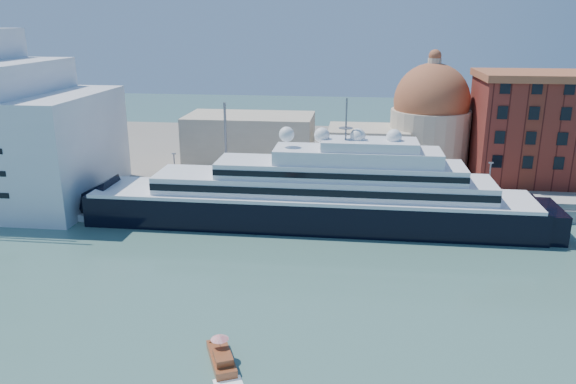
# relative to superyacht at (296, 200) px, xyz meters

# --- Properties ---
(ground) EXTENTS (400.00, 400.00, 0.00)m
(ground) POSITION_rel_superyacht_xyz_m (5.09, -23.00, -4.65)
(ground) COLOR #3D6960
(ground) RESTS_ON ground
(quay) EXTENTS (180.00, 10.00, 2.50)m
(quay) POSITION_rel_superyacht_xyz_m (5.09, 11.00, -3.40)
(quay) COLOR gray
(quay) RESTS_ON ground
(land) EXTENTS (260.00, 72.00, 2.00)m
(land) POSITION_rel_superyacht_xyz_m (5.09, 52.00, -3.65)
(land) COLOR slate
(land) RESTS_ON ground
(quay_fence) EXTENTS (180.00, 0.10, 1.20)m
(quay_fence) POSITION_rel_superyacht_xyz_m (5.09, 6.50, -1.55)
(quay_fence) COLOR slate
(quay_fence) RESTS_ON quay
(superyacht) EXTENTS (90.13, 12.50, 26.94)m
(superyacht) POSITION_rel_superyacht_xyz_m (0.00, 0.00, 0.00)
(superyacht) COLOR black
(superyacht) RESTS_ON ground
(service_barge) EXTENTS (10.82, 4.70, 2.36)m
(service_barge) POSITION_rel_superyacht_xyz_m (-34.36, -2.61, -3.97)
(service_barge) COLOR white
(service_barge) RESTS_ON ground
(water_taxi) EXTENTS (4.76, 7.05, 3.19)m
(water_taxi) POSITION_rel_superyacht_xyz_m (-3.22, -44.00, -3.88)
(water_taxi) COLOR brown
(water_taxi) RESTS_ON ground
(church) EXTENTS (66.00, 18.00, 25.50)m
(church) POSITION_rel_superyacht_xyz_m (11.48, 34.72, 6.26)
(church) COLOR beige
(church) RESTS_ON land
(lamp_posts) EXTENTS (120.80, 2.40, 18.00)m
(lamp_posts) POSITION_rel_superyacht_xyz_m (-7.58, 9.27, 5.19)
(lamp_posts) COLOR slate
(lamp_posts) RESTS_ON quay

